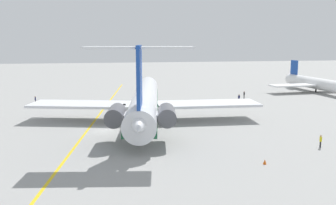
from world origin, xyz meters
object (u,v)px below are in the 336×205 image
object	(u,v)px
ground_crew_near_nose	(321,140)
ground_crew_starboard	(239,97)
airliner_far_left	(318,84)
ground_crew_near_tail	(244,94)
ground_crew_portside	(35,99)
safety_cone_nose	(265,162)
main_jetliner	(145,102)

from	to	relation	value
ground_crew_near_nose	ground_crew_starboard	xyz separation A→B (m)	(-34.48, 2.19, 0.08)
airliner_far_left	ground_crew_near_tail	distance (m)	24.37
ground_crew_near_tail	ground_crew_portside	size ratio (longest dim) A/B	1.11
ground_crew_portside	safety_cone_nose	size ratio (longest dim) A/B	3.00
ground_crew_starboard	safety_cone_nose	distance (m)	40.95
safety_cone_nose	ground_crew_near_nose	bearing A→B (deg)	115.58
main_jetliner	ground_crew_portside	size ratio (longest dim) A/B	27.06
main_jetliner	safety_cone_nose	bearing A→B (deg)	-146.32
ground_crew_near_nose	airliner_far_left	bearing A→B (deg)	-126.96
airliner_far_left	ground_crew_portside	world-z (taller)	airliner_far_left
ground_crew_portside	safety_cone_nose	xyz separation A→B (m)	(45.18, 32.38, -0.77)
ground_crew_near_nose	ground_crew_starboard	distance (m)	34.55
safety_cone_nose	main_jetliner	bearing A→B (deg)	-154.66
ground_crew_near_tail	safety_cone_nose	distance (m)	46.10
main_jetliner	ground_crew_near_tail	size ratio (longest dim) A/B	24.42
airliner_far_left	ground_crew_portside	size ratio (longest dim) A/B	16.05
main_jetliner	ground_crew_portside	bearing A→B (deg)	52.42
ground_crew_near_nose	ground_crew_near_tail	xyz separation A→B (m)	(-38.93, 5.18, 0.09)
ground_crew_starboard	ground_crew_portside	bearing A→B (deg)	-83.96
ground_crew_near_nose	safety_cone_nose	world-z (taller)	ground_crew_near_nose
ground_crew_near_tail	airliner_far_left	bearing A→B (deg)	174.11
airliner_far_left	ground_crew_starboard	bearing A→B (deg)	-70.44
ground_crew_portside	ground_crew_near_tail	bearing A→B (deg)	-163.85
airliner_far_left	safety_cone_nose	distance (m)	63.40
ground_crew_near_nose	ground_crew_starboard	bearing A→B (deg)	-98.68
main_jetliner	airliner_far_left	xyz separation A→B (m)	(-27.50, 49.17, -1.22)
ground_crew_near_tail	ground_crew_starboard	xyz separation A→B (m)	(4.45, -2.99, -0.01)
ground_crew_near_nose	ground_crew_portside	size ratio (longest dim) A/B	1.02
ground_crew_near_nose	ground_crew_portside	world-z (taller)	ground_crew_near_nose
ground_crew_portside	ground_crew_starboard	distance (m)	44.74
ground_crew_near_tail	ground_crew_starboard	bearing A→B (deg)	33.81
main_jetliner	ground_crew_near_nose	world-z (taller)	main_jetliner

